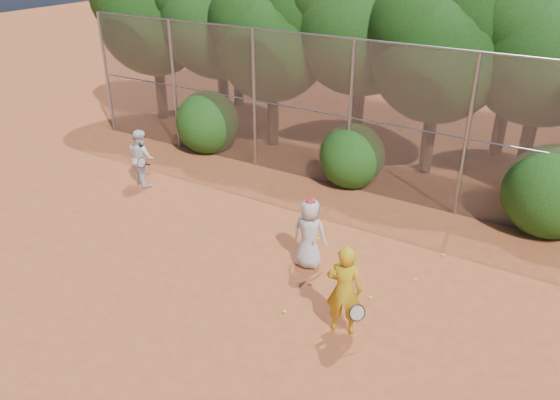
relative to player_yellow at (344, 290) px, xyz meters
The scene contains 19 objects.
ground 1.81m from the player_yellow, 160.31° to the right, with size 80.00×80.00×0.00m, color #A14924.
fence_back 5.82m from the player_yellow, 106.45° to the left, with size 20.05×0.09×4.03m.
tree_0 13.62m from the player_yellow, 145.55° to the left, with size 4.38×3.81×6.00m.
tree_1 12.09m from the player_yellow, 136.50° to the left, with size 4.64×4.03×6.35m.
tree_2 9.80m from the player_yellow, 129.15° to the left, with size 3.99×3.47×5.47m.
tree_3 9.66m from the player_yellow, 112.45° to the left, with size 4.89×4.26×6.70m.
tree_4 8.28m from the player_yellow, 96.97° to the left, with size 4.19×3.64×5.73m.
tree_5 9.22m from the player_yellow, 79.59° to the left, with size 4.51×3.92×6.17m.
tree_11 10.65m from the player_yellow, 86.80° to the left, with size 4.64×4.03×6.35m.
bush_0 9.46m from the player_yellow, 142.43° to the left, with size 2.00×2.00×2.00m, color #164310.
bush_1 6.28m from the player_yellow, 113.40° to the left, with size 1.80×1.80×1.80m, color #164310.
bush_2 6.29m from the player_yellow, 66.52° to the left, with size 2.20×2.20×2.20m, color #164310.
player_yellow is the anchor object (origin of this frame).
player_teen 2.13m from the player_yellow, 134.80° to the left, with size 0.80×0.56×1.58m.
player_white 7.91m from the player_yellow, 159.74° to the left, with size 0.93×0.83×1.57m.
ball_0 1.38m from the player_yellow, 85.70° to the left, with size 0.07×0.07×0.07m, color #D7EC2A.
ball_1 2.37m from the player_yellow, 73.45° to the left, with size 0.07×0.07×0.07m, color #D7EC2A.
ball_4 1.40m from the player_yellow, behind, with size 0.07×0.07×0.07m, color #D7EC2A.
ball_5 3.54m from the player_yellow, 75.88° to the left, with size 0.07×0.07×0.07m, color #D7EC2A.
Camera 1 is at (4.55, -6.59, 6.47)m, focal length 35.00 mm.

